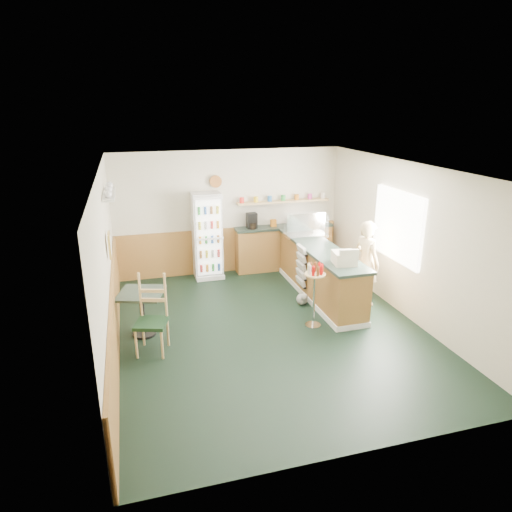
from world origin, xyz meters
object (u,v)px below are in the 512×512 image
object	(u,v)px
shopkeeper	(366,263)
cafe_chair	(150,311)
drinks_fridge	(207,236)
display_case	(306,225)
condiment_stand	(315,285)
cash_register	(344,258)
cafe_table	(142,305)

from	to	relation	value
shopkeeper	cafe_chair	world-z (taller)	shopkeeper
drinks_fridge	display_case	size ratio (longest dim) A/B	2.22
shopkeeper	display_case	bearing A→B (deg)	13.29
shopkeeper	condiment_stand	distance (m)	1.44
cash_register	cafe_chair	world-z (taller)	cash_register
cafe_table	cafe_chair	xyz separation A→B (m)	(0.11, -0.51, 0.10)
drinks_fridge	condiment_stand	size ratio (longest dim) A/B	1.67
cafe_chair	drinks_fridge	bearing A→B (deg)	81.91
drinks_fridge	cafe_chair	bearing A→B (deg)	-116.00
shopkeeper	cafe_table	bearing A→B (deg)	77.25
drinks_fridge	shopkeeper	bearing A→B (deg)	-39.97
shopkeeper	cafe_table	distance (m)	4.11
display_case	cafe_chair	distance (m)	3.88
cafe_table	shopkeeper	bearing A→B (deg)	2.21
shopkeeper	cafe_chair	xyz separation A→B (m)	(-3.99, -0.66, -0.17)
cafe_table	cafe_chair	world-z (taller)	cafe_chair
drinks_fridge	cafe_table	bearing A→B (deg)	-122.61
display_case	cafe_chair	world-z (taller)	display_case
cash_register	cafe_chair	xyz separation A→B (m)	(-3.29, -0.21, -0.48)
display_case	cash_register	distance (m)	1.76
shopkeeper	drinks_fridge	bearing A→B (deg)	35.07
shopkeeper	condiment_stand	bearing A→B (deg)	100.73
cash_register	condiment_stand	xyz separation A→B (m)	(-0.60, -0.17, -0.36)
drinks_fridge	display_case	xyz separation A→B (m)	(1.90, -0.88, 0.32)
drinks_fridge	cafe_table	distance (m)	2.81
condiment_stand	cafe_table	distance (m)	2.85
display_case	shopkeeper	xyz separation A→B (m)	(0.70, -1.30, -0.44)
cafe_chair	display_case	bearing A→B (deg)	48.78
cash_register	cafe_table	world-z (taller)	cash_register
display_case	cafe_chair	xyz separation A→B (m)	(-3.29, -1.97, -0.61)
cash_register	drinks_fridge	bearing A→B (deg)	134.73
cash_register	condiment_stand	bearing A→B (deg)	-155.46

